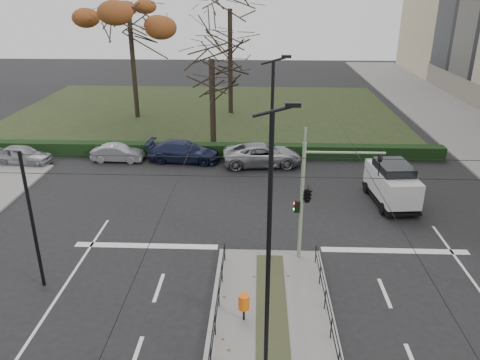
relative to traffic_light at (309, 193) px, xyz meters
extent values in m
plane|color=black|center=(-1.66, -4.49, -3.36)|extent=(140.00, 140.00, 0.00)
cube|color=#232F17|center=(-7.66, 27.51, -3.31)|extent=(38.00, 26.00, 0.10)
cube|color=black|center=(-7.66, 14.11, -2.86)|extent=(38.00, 1.00, 1.00)
cylinder|color=black|center=(-3.71, -0.49, -2.77)|extent=(0.04, 0.04, 0.90)
cylinder|color=black|center=(0.39, -0.49, -2.77)|extent=(0.04, 0.04, 0.90)
cylinder|color=black|center=(-3.71, -7.09, -2.32)|extent=(0.04, 13.20, 0.04)
cylinder|color=black|center=(0.39, -7.09, -2.32)|extent=(0.04, 13.20, 0.04)
cylinder|color=black|center=(-11.26, -2.49, -0.36)|extent=(0.14, 0.14, 6.00)
cylinder|color=black|center=(-1.66, -3.49, 2.14)|extent=(20.00, 0.02, 0.02)
cylinder|color=black|center=(-1.66, -1.49, 2.14)|extent=(20.00, 0.02, 0.02)
cylinder|color=black|center=(-5.16, -6.49, 1.94)|extent=(0.02, 34.00, 0.02)
cylinder|color=black|center=(1.84, -6.49, 1.94)|extent=(0.02, 34.00, 0.02)
cylinder|color=gray|center=(-0.32, 0.00, -0.45)|extent=(0.17, 0.17, 5.53)
cylinder|color=gray|center=(1.38, 0.00, 1.89)|extent=(3.40, 0.11, 0.11)
imported|color=black|center=(2.87, 0.00, 1.35)|extent=(0.20, 0.23, 0.96)
imported|color=black|center=(-0.09, 0.00, -0.03)|extent=(1.01, 2.16, 0.85)
cube|color=black|center=(-0.51, 0.00, -0.67)|extent=(0.23, 0.17, 0.53)
sphere|color=#FF0C0C|center=(-0.62, 0.00, -0.51)|extent=(0.12, 0.12, 0.12)
sphere|color=#0CE533|center=(-0.62, 0.00, -0.79)|extent=(0.12, 0.12, 0.12)
cylinder|color=black|center=(-2.72, -4.56, -2.96)|extent=(0.08, 0.08, 0.53)
cylinder|color=#DC580C|center=(-2.72, -4.56, -2.43)|extent=(0.42, 0.42, 0.58)
cylinder|color=black|center=(-1.95, -7.70, 1.16)|extent=(0.13, 0.13, 8.75)
cube|color=black|center=(-1.46, -7.70, 5.70)|extent=(0.38, 0.15, 0.11)
cylinder|color=black|center=(-1.73, -0.04, 1.22)|extent=(0.13, 0.13, 8.88)
cube|color=black|center=(-1.23, -0.04, 5.83)|extent=(0.39, 0.16, 0.11)
imported|color=#93959A|center=(-19.00, 11.92, -2.66)|extent=(4.24, 2.02, 1.40)
imported|color=#93959A|center=(-12.42, 12.87, -2.75)|extent=(3.75, 1.38, 1.23)
imported|color=#1B2341|center=(-7.63, 13.07, -2.60)|extent=(5.40, 2.59, 1.52)
imported|color=#93959A|center=(-1.94, 12.48, -2.59)|extent=(5.77, 3.08, 1.54)
cube|color=silver|center=(5.49, 6.45, -2.13)|extent=(2.29, 4.64, 1.45)
cube|color=black|center=(5.49, 6.45, -1.26)|extent=(1.96, 2.62, 0.68)
cube|color=black|center=(5.49, 6.45, -3.06)|extent=(2.34, 4.74, 0.18)
cylinder|color=black|center=(6.57, 5.06, -3.03)|extent=(0.28, 0.68, 0.66)
cylinder|color=black|center=(4.69, 4.89, -3.03)|extent=(0.28, 0.68, 0.66)
cylinder|color=black|center=(6.29, 8.01, -3.03)|extent=(0.28, 0.68, 0.66)
cylinder|color=black|center=(4.42, 7.84, -3.03)|extent=(0.28, 0.68, 0.66)
cylinder|color=black|center=(-14.02, 25.20, 1.25)|extent=(0.44, 0.44, 9.03)
ellipsoid|color=#612E16|center=(-14.02, 25.20, 5.77)|extent=(9.20, 9.20, 5.67)
cylinder|color=black|center=(-5.06, 27.21, 1.66)|extent=(0.44, 0.44, 9.85)
cylinder|color=black|center=(-5.72, 15.60, 0.16)|extent=(0.44, 0.44, 6.83)
camera|label=1|loc=(-2.30, -18.80, 8.28)|focal=35.00mm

